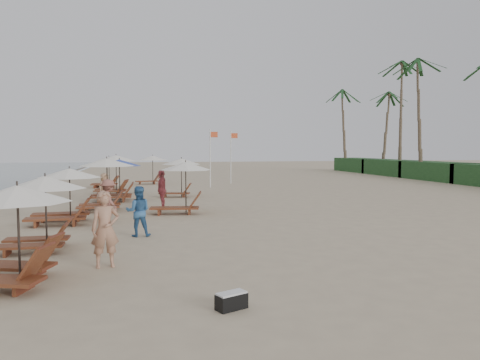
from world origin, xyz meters
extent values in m
plane|color=tan|center=(0.00, 0.00, 0.00)|extent=(160.00, 160.00, 0.00)
cube|color=#193D1C|center=(22.00, 22.00, 0.80)|extent=(3.20, 8.00, 1.60)
cube|color=#193D1C|center=(22.00, 29.50, 0.80)|extent=(3.20, 8.00, 1.60)
cube|color=#193D1C|center=(22.00, 37.00, 0.80)|extent=(3.20, 8.00, 1.60)
cylinder|color=brown|center=(21.10, 23.20, 5.30)|extent=(0.36, 0.36, 10.60)
cylinder|color=brown|center=(22.00, 28.40, 5.70)|extent=(0.36, 0.36, 11.40)
cylinder|color=brown|center=(22.90, 33.60, 4.50)|extent=(0.36, 0.36, 9.00)
cylinder|color=brown|center=(21.10, 38.80, 4.90)|extent=(0.36, 0.36, 9.80)
cylinder|color=black|center=(-6.12, -3.54, 1.00)|extent=(0.05, 0.05, 1.99)
cone|color=white|center=(-6.12, -3.54, 1.89)|extent=(2.18, 2.18, 0.35)
cylinder|color=black|center=(-6.22, -0.24, 0.99)|extent=(0.05, 0.05, 1.99)
cone|color=white|center=(-6.22, -0.24, 1.89)|extent=(2.20, 2.20, 0.35)
cylinder|color=black|center=(-6.27, 4.44, 1.00)|extent=(0.05, 0.05, 2.00)
cone|color=white|center=(-6.27, 4.44, 1.90)|extent=(2.32, 2.32, 0.35)
cylinder|color=black|center=(-5.14, 7.72, 1.15)|extent=(0.05, 0.05, 2.29)
cone|color=white|center=(-5.14, 7.72, 2.19)|extent=(2.46, 2.46, 0.35)
cylinder|color=black|center=(-4.78, 11.68, 1.07)|extent=(0.05, 0.05, 2.15)
cone|color=#3B50AE|center=(-4.78, 11.68, 2.05)|extent=(2.28, 2.28, 0.35)
cylinder|color=black|center=(-5.15, 15.43, 1.16)|extent=(0.05, 0.05, 2.31)
cone|color=white|center=(-5.15, 15.43, 2.21)|extent=(2.38, 2.38, 0.35)
cylinder|color=black|center=(-5.91, 20.46, 1.06)|extent=(0.05, 0.05, 2.13)
cone|color=white|center=(-5.91, 20.46, 2.03)|extent=(2.10, 2.10, 0.35)
cylinder|color=black|center=(-1.73, 6.36, 1.07)|extent=(0.05, 0.05, 2.15)
cone|color=white|center=(-1.73, 6.36, 2.05)|extent=(2.24, 2.24, 0.35)
cylinder|color=black|center=(-1.35, 13.16, 1.07)|extent=(0.05, 0.05, 2.15)
cone|color=white|center=(-1.35, 13.16, 2.05)|extent=(2.24, 2.24, 0.35)
cylinder|color=black|center=(-2.77, 23.21, 1.07)|extent=(0.05, 0.05, 2.15)
cone|color=white|center=(-2.77, 23.21, 2.05)|extent=(2.24, 2.24, 0.35)
imported|color=#AC7A5D|center=(-4.47, -2.49, 0.91)|extent=(0.74, 0.56, 1.83)
imported|color=#305F92|center=(-3.74, 1.25, 0.81)|extent=(0.81, 0.64, 1.62)
imported|color=#91574A|center=(-4.86, 4.07, 0.83)|extent=(1.08, 1.24, 1.67)
imported|color=#AE454D|center=(-2.72, 7.58, 0.92)|extent=(0.63, 1.14, 1.84)
imported|color=tan|center=(-5.52, 11.02, 0.77)|extent=(0.86, 0.89, 1.54)
cube|color=black|center=(-2.09, -5.93, 0.14)|extent=(0.61, 0.47, 0.27)
cube|color=silver|center=(-2.09, -5.93, 0.28)|extent=(0.58, 0.44, 0.04)
cylinder|color=silver|center=(1.19, 18.90, 2.10)|extent=(0.08, 0.08, 4.19)
cube|color=#D24E27|center=(1.47, 18.90, 3.79)|extent=(0.55, 0.02, 0.40)
cylinder|color=silver|center=(3.31, 22.06, 2.10)|extent=(0.08, 0.08, 4.21)
cube|color=#D24E27|center=(3.59, 22.06, 3.81)|extent=(0.55, 0.02, 0.40)
camera|label=1|loc=(-3.60, -13.69, 2.84)|focal=34.35mm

